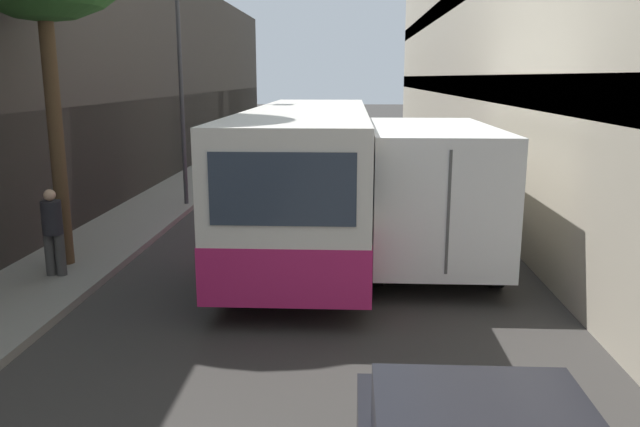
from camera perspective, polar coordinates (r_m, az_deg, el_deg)
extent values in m
plane|color=#33302D|center=(14.96, -0.18, -2.17)|extent=(150.00, 150.00, 0.00)
cube|color=gray|center=(15.95, -17.86, -1.61)|extent=(2.13, 60.00, 0.14)
cube|color=#423D38|center=(16.47, -26.29, 11.36)|extent=(2.40, 60.00, 7.65)
cube|color=black|center=(16.32, -23.49, 3.50)|extent=(1.08, 60.00, 3.06)
cube|color=#333D47|center=(15.05, 19.22, 10.59)|extent=(1.08, 60.00, 0.70)
cube|color=silver|center=(14.43, -1.00, 4.35)|extent=(2.56, 11.25, 2.64)
cube|color=#B21E5B|center=(14.57, -0.98, 0.97)|extent=(2.58, 11.27, 0.90)
cube|color=#2D3847|center=(14.38, -1.00, 5.91)|extent=(2.60, 10.35, 0.84)
cube|color=#2D3847|center=(8.81, -3.46, 2.21)|extent=(2.10, 0.04, 1.06)
cylinder|color=black|center=(18.16, -3.79, 2.01)|extent=(0.24, 1.00, 1.00)
cylinder|color=black|center=(18.04, 3.33, 1.95)|extent=(0.24, 1.00, 1.00)
cylinder|color=black|center=(11.44, -7.80, -4.28)|extent=(0.24, 1.00, 1.00)
cylinder|color=black|center=(11.25, 3.58, -4.48)|extent=(0.24, 1.00, 1.00)
cube|color=silver|center=(16.17, 8.45, 4.19)|extent=(2.29, 1.96, 2.17)
cube|color=silver|center=(12.70, 9.96, 2.47)|extent=(2.39, 5.05, 2.41)
cube|color=#4C4C4C|center=(10.24, 11.65, 0.03)|extent=(0.05, 0.02, 2.05)
cylinder|color=black|center=(16.27, 4.57, 0.71)|extent=(0.22, 0.96, 0.96)
cylinder|color=black|center=(16.48, 12.06, 0.62)|extent=(0.22, 0.96, 0.96)
cylinder|color=black|center=(11.52, 5.26, -4.21)|extent=(0.22, 0.96, 0.96)
cylinder|color=black|center=(11.81, 15.76, -4.21)|extent=(0.22, 0.96, 0.96)
cube|color=navy|center=(25.86, -1.10, 6.38)|extent=(1.88, 4.69, 1.61)
cube|color=#2D3847|center=(27.81, -0.82, 7.38)|extent=(1.50, 0.04, 0.56)
cylinder|color=black|center=(27.36, -2.68, 5.14)|extent=(0.16, 0.64, 0.64)
cylinder|color=black|center=(27.25, 0.88, 5.12)|extent=(0.16, 0.64, 0.64)
cylinder|color=black|center=(24.68, -3.28, 4.34)|extent=(0.16, 0.64, 0.64)
cylinder|color=black|center=(24.55, 0.66, 4.32)|extent=(0.16, 0.64, 0.64)
cylinder|color=#383838|center=(12.63, -23.46, -3.47)|extent=(0.18, 0.18, 0.79)
cylinder|color=#383838|center=(12.54, -22.64, -3.50)|extent=(0.18, 0.18, 0.79)
cylinder|color=black|center=(12.43, -23.33, -0.34)|extent=(0.36, 0.36, 0.62)
sphere|color=tan|center=(12.35, -23.49, 1.55)|extent=(0.21, 0.21, 0.21)
cylinder|color=#38383D|center=(18.32, -12.67, 13.00)|extent=(0.12, 0.12, 7.83)
cylinder|color=#4C3823|center=(12.96, -23.02, 6.94)|extent=(0.28, 0.28, 5.22)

